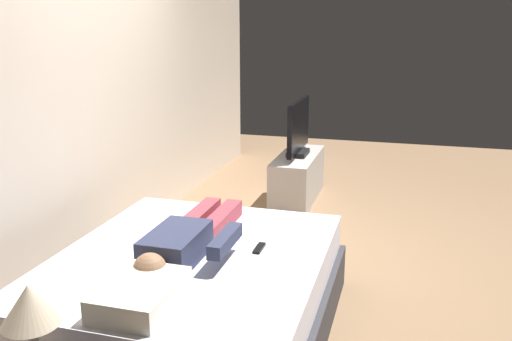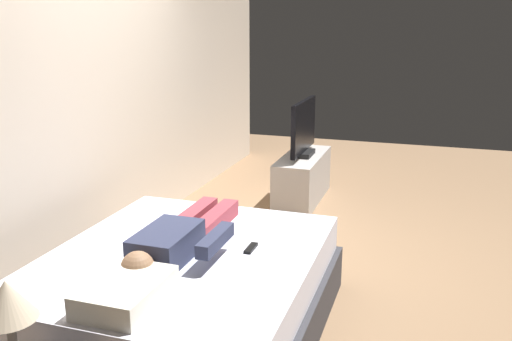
{
  "view_description": "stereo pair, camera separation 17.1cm",
  "coord_description": "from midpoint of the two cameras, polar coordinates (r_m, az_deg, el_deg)",
  "views": [
    {
      "loc": [
        -3.82,
        -0.99,
        1.87
      ],
      "look_at": [
        0.34,
        0.2,
        0.69
      ],
      "focal_mm": 38.08,
      "sensor_mm": 36.0,
      "label": 1
    },
    {
      "loc": [
        -3.77,
        -1.16,
        1.87
      ],
      "look_at": [
        0.34,
        0.2,
        0.69
      ],
      "focal_mm": 38.08,
      "sensor_mm": 36.0,
      "label": 2
    }
  ],
  "objects": [
    {
      "name": "remote",
      "position": [
        3.33,
        -1.14,
        -8.15
      ],
      "size": [
        0.15,
        0.04,
        0.02
      ],
      "primitive_type": "cube",
      "color": "black",
      "rests_on": "bed"
    },
    {
      "name": "bed",
      "position": [
        3.42,
        -8.14,
        -12.94
      ],
      "size": [
        1.9,
        1.62,
        0.54
      ],
      "color": "#333338",
      "rests_on": "ground"
    },
    {
      "name": "ground_plane",
      "position": [
        4.37,
        0.19,
        -10.1
      ],
      "size": [
        10.0,
        10.0,
        0.0
      ],
      "primitive_type": "plane",
      "color": "#8C6B4C"
    },
    {
      "name": "back_wall",
      "position": [
        4.91,
        -14.9,
        9.25
      ],
      "size": [
        6.4,
        0.1,
        2.8
      ],
      "primitive_type": "cube",
      "color": "beige",
      "rests_on": "ground"
    },
    {
      "name": "lamp",
      "position": [
        2.27,
        -24.73,
        -12.88
      ],
      "size": [
        0.22,
        0.22,
        0.42
      ],
      "color": "#59595B",
      "rests_on": "nightstand"
    },
    {
      "name": "tv",
      "position": [
        5.77,
        3.64,
        4.38
      ],
      "size": [
        0.88,
        0.2,
        0.59
      ],
      "color": "black",
      "rests_on": "tv_stand"
    },
    {
      "name": "tv_stand",
      "position": [
        5.89,
        3.55,
        -0.74
      ],
      "size": [
        1.1,
        0.4,
        0.5
      ],
      "primitive_type": "cube",
      "color": "#B7B2AD",
      "rests_on": "ground"
    },
    {
      "name": "person",
      "position": [
        3.3,
        -8.71,
        -7.14
      ],
      "size": [
        1.26,
        0.46,
        0.18
      ],
      "color": "#2D334C",
      "rests_on": "bed"
    },
    {
      "name": "pillow",
      "position": [
        2.77,
        -13.83,
        -12.53
      ],
      "size": [
        0.48,
        0.34,
        0.12
      ],
      "primitive_type": "cube",
      "color": "silver",
      "rests_on": "bed"
    }
  ]
}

